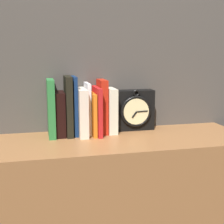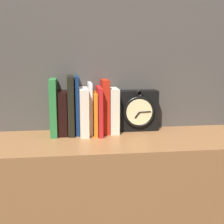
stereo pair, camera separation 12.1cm
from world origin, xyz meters
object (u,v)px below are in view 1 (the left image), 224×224
Objects in this scene: book_slot4_cream at (82,112)px; book_slot8_red at (102,106)px; book_slot2_black at (68,106)px; book_slot7_red at (97,111)px; book_slot0_green at (51,108)px; book_slot5_white at (88,108)px; book_slot1_black at (60,114)px; book_slot6_orange at (92,114)px; book_slot3_navy at (75,106)px; book_slot9_cream at (111,110)px; clock at (134,110)px.

book_slot4_cream is 0.09m from book_slot8_red.
book_slot2_black is 1.23× the size of book_slot7_red.
book_slot5_white is at bearing 3.52° from book_slot0_green.
book_slot0_green is 0.13m from book_slot4_cream.
book_slot4_cream is at bearing -145.69° from book_slot5_white.
book_slot1_black is 0.91× the size of book_slot7_red.
book_slot0_green is at bearing 175.60° from book_slot4_cream.
book_slot0_green reaches higher than book_slot6_orange.
book_slot1_black is 0.93× the size of book_slot4_cream.
book_slot5_white is 0.04m from book_slot7_red.
book_slot0_green is 1.18× the size of book_slot7_red.
book_slot8_red is at bearing 0.83° from book_slot3_navy.
book_slot7_red is 0.07m from book_slot9_cream.
book_slot8_red reaches higher than book_slot6_orange.
book_slot2_black is 0.18m from book_slot9_cream.
book_slot0_green is 0.04m from book_slot1_black.
book_slot1_black is 0.12m from book_slot5_white.
book_slot6_orange is 0.05m from book_slot8_red.
book_slot8_red is at bearing 20.03° from book_slot6_orange.
book_slot2_black is at bearing 173.64° from book_slot7_red.
book_slot1_black is at bearing -175.93° from clock.
book_slot0_green is 1.03× the size of book_slot8_red.
book_slot4_cream is at bearing -4.40° from book_slot0_green.
book_slot1_black is 0.74× the size of book_slot2_black.
book_slot9_cream is at bearing -2.36° from book_slot8_red.
clock is 0.19m from book_slot6_orange.
book_slot0_green reaches higher than book_slot5_white.
book_slot1_black is 0.80× the size of book_slot8_red.
book_slot3_navy is at bearing -179.91° from book_slot9_cream.
clock is 0.33m from book_slot1_black.
book_slot5_white is at bearing 34.31° from book_slot4_cream.
book_slot8_red reaches higher than clock.
book_slot0_green is 0.96× the size of book_slot3_navy.
book_slot3_navy reaches higher than book_slot7_red.
book_slot1_black is 0.15m from book_slot7_red.
book_slot1_black is at bearing -179.29° from book_slot9_cream.
book_slot3_navy is at bearing -179.17° from book_slot8_red.
book_slot4_cream reaches higher than book_slot6_orange.
clock is 1.05× the size of book_slot6_orange.
clock is 0.27m from book_slot3_navy.
book_slot2_black is 1.39× the size of book_slot6_orange.
book_slot0_green reaches higher than book_slot8_red.
book_slot2_black is 1.01× the size of book_slot3_navy.
book_slot3_navy reaches higher than book_slot1_black.
book_slot5_white reaches higher than book_slot7_red.
book_slot4_cream is (0.03, -0.02, -0.02)m from book_slot3_navy.
book_slot7_red is (0.04, -0.02, -0.01)m from book_slot5_white.
book_slot9_cream reaches higher than book_slot1_black.
book_slot1_black is 0.07m from book_slot3_navy.
book_slot2_black is 0.03m from book_slot3_navy.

